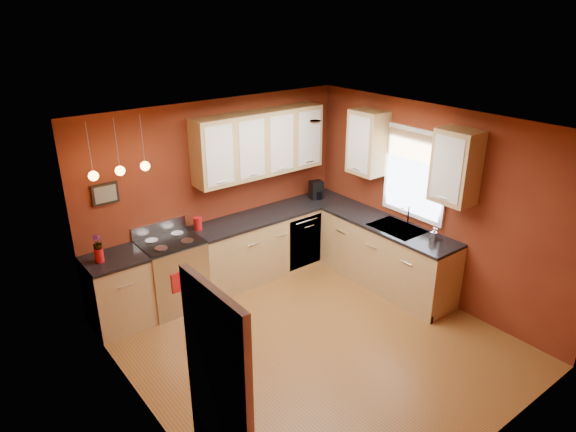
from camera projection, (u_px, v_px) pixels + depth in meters
floor at (315, 344)px, 6.11m from camera, size 4.20×4.20×0.00m
ceiling at (320, 128)px, 5.11m from camera, size 4.00×4.20×0.02m
wall_back at (218, 193)px, 7.14m from camera, size 4.00×0.02×2.60m
wall_front at (490, 337)px, 4.08m from camera, size 4.00×0.02×2.60m
wall_left at (144, 307)px, 4.48m from camera, size 0.02×4.20×2.60m
wall_right at (432, 205)px, 6.75m from camera, size 0.02×4.20×2.60m
base_cabinets_back_left at (119, 293)px, 6.31m from camera, size 0.70×0.60×0.90m
base_cabinets_back_right at (274, 242)px, 7.66m from camera, size 2.54×0.60×0.90m
base_cabinets_right at (386, 256)px, 7.23m from camera, size 0.60×2.10×0.90m
counter_back_left at (114, 259)px, 6.13m from camera, size 0.70×0.62×0.04m
counter_back_right at (273, 213)px, 7.48m from camera, size 2.54×0.62×0.04m
counter_right at (388, 226)px, 7.05m from camera, size 0.62×2.10×0.04m
gas_range at (173, 273)px, 6.72m from camera, size 0.76×0.64×1.11m
dishwasher_front at (305, 242)px, 7.66m from camera, size 0.60×0.02×0.80m
sink at (397, 230)px, 6.95m from camera, size 0.50×0.70×0.33m
window at (415, 171)px, 6.80m from camera, size 0.06×1.02×1.22m
door_left_wall at (220, 409)px, 3.73m from camera, size 0.12×0.82×2.05m
upper_cabinets_back at (260, 144)px, 7.10m from camera, size 2.00×0.35×0.90m
upper_cabinets_right at (408, 154)px, 6.63m from camera, size 0.35×1.95×0.90m
wall_picture at (105, 194)px, 6.11m from camera, size 0.32×0.03×0.26m
pendant_lights at (120, 170)px, 5.79m from camera, size 0.71×0.11×0.66m
red_canister at (198, 224)px, 6.84m from camera, size 0.12×0.12×0.18m
red_vase at (99, 255)px, 6.00m from camera, size 0.11×0.11×0.17m
flowers at (97, 243)px, 5.94m from camera, size 0.13×0.13×0.19m
coffee_maker at (317, 191)px, 7.93m from camera, size 0.22×0.22×0.28m
soap_pump at (434, 234)px, 6.54m from camera, size 0.09×0.09×0.18m
dish_towel at (179, 282)px, 6.42m from camera, size 0.20×0.01×0.27m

